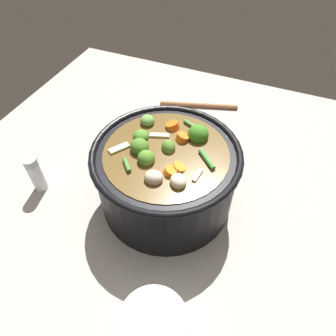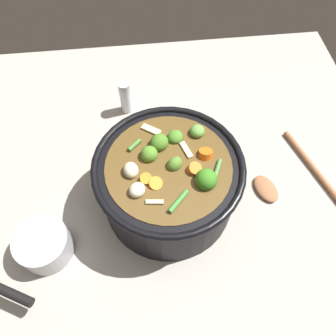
{
  "view_description": "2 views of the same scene",
  "coord_description": "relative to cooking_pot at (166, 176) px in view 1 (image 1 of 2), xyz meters",
  "views": [
    {
      "loc": [
        -0.17,
        0.39,
        0.57
      ],
      "look_at": [
        -0.01,
        0.01,
        0.12
      ],
      "focal_mm": 33.29,
      "sensor_mm": 36.0,
      "label": 1
    },
    {
      "loc": [
        -0.33,
        0.04,
        0.68
      ],
      "look_at": [
        0.0,
        0.0,
        0.13
      ],
      "focal_mm": 35.26,
      "sensor_mm": 36.0,
      "label": 2
    }
  ],
  "objects": [
    {
      "name": "small_saucepan",
      "position": [
        -0.09,
        0.26,
        -0.05
      ],
      "size": [
        0.18,
        0.15,
        0.06
      ],
      "color": "#ADADB2",
      "rests_on": "ground_plane"
    },
    {
      "name": "salt_shaker",
      "position": [
        0.28,
        0.08,
        -0.03
      ],
      "size": [
        0.03,
        0.03,
        0.1
      ],
      "color": "silver",
      "rests_on": "ground_plane"
    },
    {
      "name": "wooden_spoon",
      "position": [
        0.02,
        -0.28,
        -0.07
      ],
      "size": [
        0.23,
        0.2,
        0.01
      ],
      "color": "#995F3D",
      "rests_on": "ground_plane"
    },
    {
      "name": "ground_plane",
      "position": [
        -0.0,
        0.0,
        -0.08
      ],
      "size": [
        1.1,
        1.1,
        0.0
      ],
      "primitive_type": "plane",
      "color": "#9E998E"
    },
    {
      "name": "cooking_pot",
      "position": [
        0.0,
        0.0,
        0.0
      ],
      "size": [
        0.3,
        0.3,
        0.18
      ],
      "color": "black",
      "rests_on": "ground_plane"
    }
  ]
}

